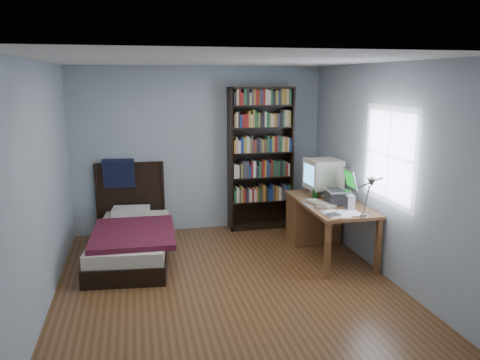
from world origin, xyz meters
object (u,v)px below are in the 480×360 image
at_px(laptop, 338,194).
at_px(soda_can, 315,194).
at_px(desk, 317,216).
at_px(desk_lamp, 371,186).
at_px(bookshelf, 260,159).
at_px(crt_monitor, 323,174).
at_px(speaker, 350,202).
at_px(keyboard, 321,203).
at_px(bed, 131,237).

xyz_separation_m(laptop, soda_can, (-0.18, 0.34, -0.06)).
relative_size(desk, desk_lamp, 2.71).
xyz_separation_m(laptop, bookshelf, (-0.65, 1.45, 0.25)).
relative_size(crt_monitor, speaker, 2.77).
height_order(desk, desk_lamp, desk_lamp).
height_order(desk_lamp, bookshelf, bookshelf).
xyz_separation_m(keyboard, bed, (-2.41, 0.63, -0.49)).
bearing_deg(crt_monitor, laptop, -89.09).
xyz_separation_m(crt_monitor, desk_lamp, (-0.07, -1.47, 0.17)).
bearing_deg(bookshelf, bed, -158.12).
height_order(laptop, bookshelf, bookshelf).
bearing_deg(desk_lamp, laptop, 85.26).
xyz_separation_m(crt_monitor, laptop, (0.01, -0.51, -0.16)).
relative_size(laptop, desk_lamp, 0.79).
distance_m(keyboard, bookshelf, 1.53).
bearing_deg(bookshelf, speaker, -68.92).
height_order(desk, bookshelf, bookshelf).
bearing_deg(desk, desk_lamp, -90.44).
distance_m(desk, bookshelf, 1.30).
distance_m(desk_lamp, bookshelf, 2.48).
xyz_separation_m(bookshelf, bed, (-1.98, -0.80, -0.84)).
bearing_deg(crt_monitor, desk, 176.25).
bearing_deg(desk, laptop, -82.35).
distance_m(desk_lamp, soda_can, 1.37).
distance_m(soda_can, bookshelf, 1.25).
relative_size(crt_monitor, soda_can, 4.07).
relative_size(desk_lamp, keyboard, 1.33).
bearing_deg(keyboard, soda_can, 64.15).
height_order(desk_lamp, soda_can, desk_lamp).
distance_m(desk, keyboard, 0.61).
height_order(keyboard, soda_can, soda_can).
height_order(desk, bed, bed).
distance_m(crt_monitor, keyboard, 0.60).
bearing_deg(desk, bookshelf, 121.67).
height_order(speaker, soda_can, speaker).
relative_size(desk, laptop, 3.42).
height_order(crt_monitor, keyboard, crt_monitor).
xyz_separation_m(desk, crt_monitor, (0.06, -0.00, 0.60)).
distance_m(speaker, bed, 2.88).
bearing_deg(bookshelf, soda_can, -67.17).
bearing_deg(bookshelf, desk_lamp, -76.73).
relative_size(keyboard, soda_can, 3.43).
height_order(soda_can, bed, bed).
relative_size(crt_monitor, bookshelf, 0.23).
relative_size(desk_lamp, speaker, 3.10).
relative_size(desk_lamp, bookshelf, 0.26).
bearing_deg(laptop, desk, 97.65).
xyz_separation_m(desk, keyboard, (-0.16, -0.49, 0.33)).
bearing_deg(crt_monitor, speaker, -87.71).
distance_m(keyboard, bed, 2.54).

